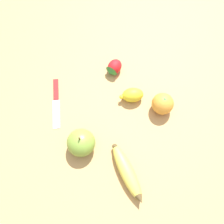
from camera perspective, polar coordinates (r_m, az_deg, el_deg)
ground_plane at (r=0.85m, az=5.82°, el=1.80°), size 3.00×3.00×0.00m
banana at (r=0.77m, az=3.34°, el=-13.07°), size 0.10×0.18×0.04m
orange at (r=0.83m, az=10.96°, el=1.77°), size 0.07×0.07×0.07m
strawberry at (r=0.89m, az=0.41°, el=9.63°), size 0.07×0.06×0.04m
apple at (r=0.77m, az=-6.74°, el=-6.64°), size 0.08×0.08×0.09m
lemon at (r=0.84m, az=4.26°, el=3.49°), size 0.08×0.08×0.05m
paring_knife at (r=0.87m, az=-12.09°, el=2.36°), size 0.13×0.15×0.01m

